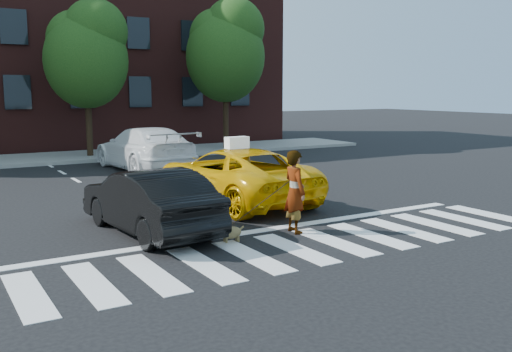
# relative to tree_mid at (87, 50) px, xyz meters

# --- Properties ---
(ground) EXTENTS (120.00, 120.00, 0.00)m
(ground) POSITION_rel_tree_mid_xyz_m (-0.53, -17.00, -4.85)
(ground) COLOR black
(ground) RESTS_ON ground
(crosswalk) EXTENTS (13.00, 2.40, 0.01)m
(crosswalk) POSITION_rel_tree_mid_xyz_m (-0.53, -17.00, -4.85)
(crosswalk) COLOR silver
(crosswalk) RESTS_ON ground
(stop_line) EXTENTS (12.00, 0.30, 0.01)m
(stop_line) POSITION_rel_tree_mid_xyz_m (-0.53, -15.40, -4.85)
(stop_line) COLOR silver
(stop_line) RESTS_ON ground
(sidewalk_far) EXTENTS (30.00, 4.00, 0.15)m
(sidewalk_far) POSITION_rel_tree_mid_xyz_m (-0.53, 0.50, -4.78)
(sidewalk_far) COLOR slate
(sidewalk_far) RESTS_ON ground
(building) EXTENTS (26.00, 10.00, 12.00)m
(building) POSITION_rel_tree_mid_xyz_m (-0.53, 8.00, 1.15)
(building) COLOR #421A17
(building) RESTS_ON ground
(tree_mid) EXTENTS (3.69, 3.69, 7.10)m
(tree_mid) POSITION_rel_tree_mid_xyz_m (0.00, 0.00, 0.00)
(tree_mid) COLOR black
(tree_mid) RESTS_ON ground
(tree_right) EXTENTS (4.00, 4.00, 7.70)m
(tree_right) POSITION_rel_tree_mid_xyz_m (7.00, -0.00, 0.41)
(tree_right) COLOR black
(tree_right) RESTS_ON ground
(taxi) EXTENTS (2.98, 5.72, 1.54)m
(taxi) POSITION_rel_tree_mid_xyz_m (0.69, -12.24, -4.08)
(taxi) COLOR #E3A804
(taxi) RESTS_ON ground
(black_sedan) EXTENTS (1.88, 4.45, 1.43)m
(black_sedan) POSITION_rel_tree_mid_xyz_m (-2.53, -14.27, -4.14)
(black_sedan) COLOR black
(black_sedan) RESTS_ON ground
(white_suv) EXTENTS (2.66, 5.91, 1.68)m
(white_suv) POSITION_rel_tree_mid_xyz_m (0.87, -4.65, -4.01)
(white_suv) COLOR white
(white_suv) RESTS_ON ground
(woman) EXTENTS (0.49, 0.70, 1.83)m
(woman) POSITION_rel_tree_mid_xyz_m (0.22, -15.90, -3.94)
(woman) COLOR #999999
(woman) RESTS_ON ground
(dog) EXTENTS (0.64, 0.28, 0.36)m
(dog) POSITION_rel_tree_mid_xyz_m (-1.42, -15.89, -4.64)
(dog) COLOR #987E4D
(dog) RESTS_ON ground
(taxi_sign) EXTENTS (0.67, 0.33, 0.32)m
(taxi_sign) POSITION_rel_tree_mid_xyz_m (0.69, -12.44, -3.15)
(taxi_sign) COLOR white
(taxi_sign) RESTS_ON taxi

